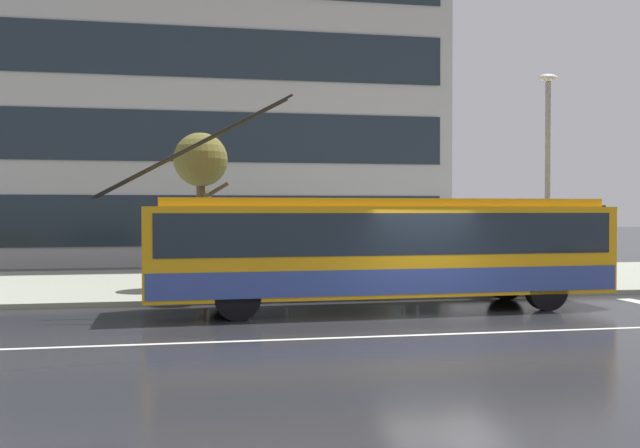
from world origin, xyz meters
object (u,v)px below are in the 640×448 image
pedestrian_at_shelter (495,253)px  street_tree_bare (201,164)px  bus_shelter (350,223)px  pedestrian_waiting_by_pole (244,236)px  street_lamp (548,161)px  trolleybus (382,248)px  pedestrian_approaching_curb (324,233)px  pedestrian_walking_past (200,237)px

pedestrian_at_shelter → street_tree_bare: size_ratio=0.37×
street_tree_bare → bus_shelter: bearing=-19.3°
pedestrian_waiting_by_pole → street_lamp: street_lamp is taller
trolleybus → bus_shelter: trolleybus is taller
pedestrian_approaching_curb → street_tree_bare: bearing=177.1°
pedestrian_waiting_by_pole → street_tree_bare: 2.60m
bus_shelter → trolleybus: bearing=-88.0°
bus_shelter → street_tree_bare: 4.83m
trolleybus → pedestrian_waiting_by_pole: trolleybus is taller
pedestrian_at_shelter → pedestrian_waiting_by_pole: pedestrian_waiting_by_pole is taller
pedestrian_at_shelter → pedestrian_walking_past: (-9.08, -1.48, 0.61)m
bus_shelter → pedestrian_waiting_by_pole: bus_shelter is taller
trolleybus → street_tree_bare: size_ratio=2.72×
pedestrian_at_shelter → pedestrian_approaching_curb: (-5.25, 0.84, 0.62)m
bus_shelter → pedestrian_approaching_curb: size_ratio=1.89×
bus_shelter → street_lamp: (5.95, -0.54, 1.84)m
pedestrian_waiting_by_pole → street_lamp: (8.96, -1.24, 2.23)m
pedestrian_approaching_curb → pedestrian_waiting_by_pole: (-2.50, -0.60, -0.06)m
trolleybus → pedestrian_approaching_curb: trolleybus is taller
pedestrian_approaching_curb → street_lamp: 7.06m
trolleybus → pedestrian_approaching_curb: 4.41m
trolleybus → street_tree_bare: trolleybus is taller
bus_shelter → pedestrian_approaching_curb: 1.43m
street_tree_bare → pedestrian_approaching_curb: bearing=-2.9°
bus_shelter → pedestrian_at_shelter: bus_shelter is taller
bus_shelter → pedestrian_waiting_by_pole: bearing=167.0°
trolleybus → pedestrian_walking_past: size_ratio=6.40×
street_tree_bare → pedestrian_walking_past: bearing=-92.0°
street_tree_bare → pedestrian_waiting_by_pole: bearing=-32.5°
trolleybus → street_lamp: size_ratio=1.98×
bus_shelter → pedestrian_walking_past: size_ratio=1.95×
bus_shelter → street_tree_bare: street_tree_bare is taller
bus_shelter → street_tree_bare: (-4.25, 1.48, 1.76)m
pedestrian_walking_past → pedestrian_waiting_by_pole: 2.18m
pedestrian_at_shelter → pedestrian_waiting_by_pole: bearing=178.2°
pedestrian_approaching_curb → pedestrian_waiting_by_pole: pedestrian_approaching_curb is taller
trolleybus → pedestrian_at_shelter: bearing=37.2°
pedestrian_at_shelter → bus_shelter: bearing=-174.5°
trolleybus → street_lamp: street_lamp is taller
pedestrian_approaching_curb → pedestrian_walking_past: (-3.83, -2.33, -0.01)m
pedestrian_walking_past → pedestrian_waiting_by_pole: bearing=52.4°
bus_shelter → street_lamp: bearing=-5.2°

